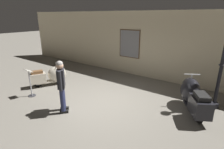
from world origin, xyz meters
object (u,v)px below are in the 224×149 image
object	(u,v)px
scooter_1	(193,95)
info_stanchion	(31,85)
scooter_0	(51,75)
visitor_0	(61,83)
lamppost	(222,63)

from	to	relation	value
scooter_1	info_stanchion	bearing A→B (deg)	85.80
scooter_0	visitor_0	xyz separation A→B (m)	(2.32, -1.25, 0.55)
info_stanchion	visitor_0	bearing A→B (deg)	-1.03
scooter_0	visitor_0	distance (m)	2.69
scooter_1	visitor_0	world-z (taller)	visitor_0
scooter_1	visitor_0	distance (m)	4.23
scooter_0	info_stanchion	size ratio (longest dim) A/B	1.47
scooter_0	lamppost	size ratio (longest dim) A/B	0.56
scooter_0	visitor_0	size ratio (longest dim) A/B	0.94
scooter_0	info_stanchion	xyz separation A→B (m)	(0.38, -1.21, 0.02)
lamppost	info_stanchion	size ratio (longest dim) A/B	2.62
visitor_0	info_stanchion	xyz separation A→B (m)	(-1.93, 0.03, -0.53)
scooter_0	visitor_0	world-z (taller)	visitor_0
lamppost	visitor_0	xyz separation A→B (m)	(-3.91, -3.20, -0.59)
lamppost	visitor_0	size ratio (longest dim) A/B	1.68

